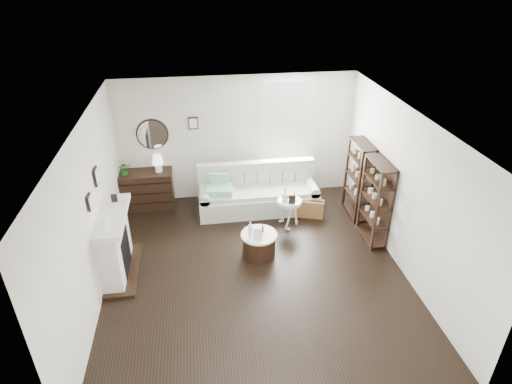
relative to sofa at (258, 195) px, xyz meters
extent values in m
plane|color=black|center=(-0.35, -2.08, -0.32)|extent=(5.50, 5.50, 0.00)
plane|color=white|center=(-0.35, -2.08, 2.38)|extent=(5.50, 5.50, 0.00)
plane|color=silver|center=(-0.35, 0.67, 1.03)|extent=(5.00, 0.00, 5.00)
plane|color=silver|center=(-0.35, -4.83, 1.03)|extent=(5.00, 0.00, 5.00)
plane|color=silver|center=(-2.85, -2.08, 1.03)|extent=(0.00, 5.50, 5.50)
plane|color=silver|center=(2.15, -2.08, 1.03)|extent=(0.00, 5.50, 5.50)
cube|color=white|center=(0.75, 0.65, 1.28)|extent=(1.00, 0.02, 1.80)
cube|color=white|center=(0.75, 0.59, 1.28)|extent=(1.15, 0.02, 1.90)
cylinder|color=silver|center=(-2.10, 0.64, 1.23)|extent=(0.60, 0.03, 0.60)
cube|color=black|center=(-1.25, 0.64, 1.43)|extent=(0.20, 0.03, 0.26)
cube|color=silver|center=(-2.68, -1.78, 0.23)|extent=(0.34, 1.20, 1.10)
cube|color=black|center=(-2.65, -1.78, 0.08)|extent=(0.30, 0.65, 0.70)
cube|color=silver|center=(-2.63, -1.78, 0.80)|extent=(0.44, 1.35, 0.08)
cube|color=black|center=(-2.60, -1.78, -0.30)|extent=(0.50, 1.40, 0.05)
cylinder|color=white|center=(-2.63, -2.23, 0.95)|extent=(0.08, 0.08, 0.22)
cube|color=black|center=(-2.63, -1.38, 0.91)|extent=(0.10, 0.03, 0.14)
cube|color=black|center=(-2.82, -2.13, 1.28)|extent=(0.03, 0.18, 0.24)
cube|color=black|center=(-2.82, -1.48, 1.38)|extent=(0.03, 0.22, 0.28)
cube|color=black|center=(1.98, -0.53, 0.48)|extent=(0.30, 0.80, 1.60)
cylinder|color=tan|center=(1.96, -0.78, 0.20)|extent=(0.08, 0.08, 0.11)
cylinder|color=tan|center=(1.96, -0.53, 0.20)|extent=(0.08, 0.08, 0.11)
cylinder|color=tan|center=(1.96, -0.28, 0.20)|extent=(0.08, 0.08, 0.11)
cylinder|color=tan|center=(1.96, -0.78, 0.60)|extent=(0.08, 0.08, 0.11)
cylinder|color=tan|center=(1.96, -0.53, 0.60)|extent=(0.08, 0.08, 0.11)
cylinder|color=tan|center=(1.96, -0.28, 0.60)|extent=(0.08, 0.08, 0.11)
cylinder|color=tan|center=(1.96, -0.78, 1.00)|extent=(0.08, 0.08, 0.11)
cylinder|color=tan|center=(1.96, -0.53, 1.00)|extent=(0.08, 0.08, 0.11)
cylinder|color=tan|center=(1.96, -0.28, 1.00)|extent=(0.08, 0.08, 0.11)
cube|color=black|center=(1.98, -1.43, 0.48)|extent=(0.30, 0.80, 1.60)
cylinder|color=tan|center=(1.96, -1.68, 0.20)|extent=(0.08, 0.08, 0.11)
cylinder|color=tan|center=(1.96, -1.43, 0.20)|extent=(0.08, 0.08, 0.11)
cylinder|color=tan|center=(1.96, -1.18, 0.20)|extent=(0.08, 0.08, 0.11)
cylinder|color=tan|center=(1.96, -1.68, 0.60)|extent=(0.08, 0.08, 0.11)
cylinder|color=tan|center=(1.96, -1.43, 0.60)|extent=(0.08, 0.08, 0.11)
cylinder|color=tan|center=(1.96, -1.18, 0.60)|extent=(0.08, 0.08, 0.11)
cylinder|color=tan|center=(1.96, -1.68, 1.00)|extent=(0.08, 0.08, 0.11)
cylinder|color=tan|center=(1.96, -1.43, 1.00)|extent=(0.08, 0.08, 0.11)
cylinder|color=tan|center=(1.96, -1.18, 1.00)|extent=(0.08, 0.08, 0.11)
cube|color=#9EA896|center=(0.00, -0.08, -0.12)|extent=(2.49, 0.86, 0.40)
cube|color=#9EA896|center=(0.00, -0.11, 0.13)|extent=(2.16, 0.69, 0.10)
cube|color=#9EA896|center=(0.00, 0.26, 0.26)|extent=(2.49, 0.19, 0.77)
cube|color=#9EA896|center=(-1.13, -0.08, -0.07)|extent=(0.21, 0.82, 0.50)
cube|color=#9EA896|center=(1.13, -0.08, -0.07)|extent=(0.21, 0.82, 0.50)
cube|color=#289371|center=(-0.82, -0.12, 0.25)|extent=(0.61, 0.52, 0.14)
cube|color=brown|center=(1.02, -0.51, -0.13)|extent=(0.59, 0.35, 0.37)
cube|color=black|center=(-2.39, 0.39, 0.09)|extent=(1.23, 0.51, 0.82)
cube|color=black|center=(-2.39, 0.13, -0.10)|extent=(1.18, 0.01, 0.02)
cube|color=black|center=(-2.39, 0.13, 0.13)|extent=(1.18, 0.01, 0.02)
cube|color=black|center=(-2.39, 0.13, 0.36)|extent=(1.18, 0.01, 0.01)
imported|color=#1C5B1A|center=(-2.70, 0.34, 0.64)|extent=(0.30, 0.27, 0.28)
cylinder|color=black|center=(-0.22, -1.64, -0.11)|extent=(0.59, 0.59, 0.41)
cylinder|color=white|center=(-0.22, -1.64, 0.11)|extent=(0.65, 0.65, 0.04)
cylinder|color=white|center=(0.51, -0.78, 0.25)|extent=(0.47, 0.47, 0.03)
cylinder|color=silver|center=(0.51, -0.78, 0.20)|extent=(0.48, 0.48, 0.02)
cylinder|color=silver|center=(0.51, -0.78, -0.05)|extent=(0.04, 0.04, 0.55)
cylinder|color=silver|center=(-0.39, -1.71, 0.28)|extent=(0.07, 0.07, 0.31)
cube|color=silver|center=(-0.27, -1.80, 0.23)|extent=(0.17, 0.10, 0.21)
cube|color=black|center=(0.53, -0.90, 0.35)|extent=(0.14, 0.09, 0.17)
camera|label=1|loc=(-1.18, -7.83, 4.44)|focal=30.00mm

